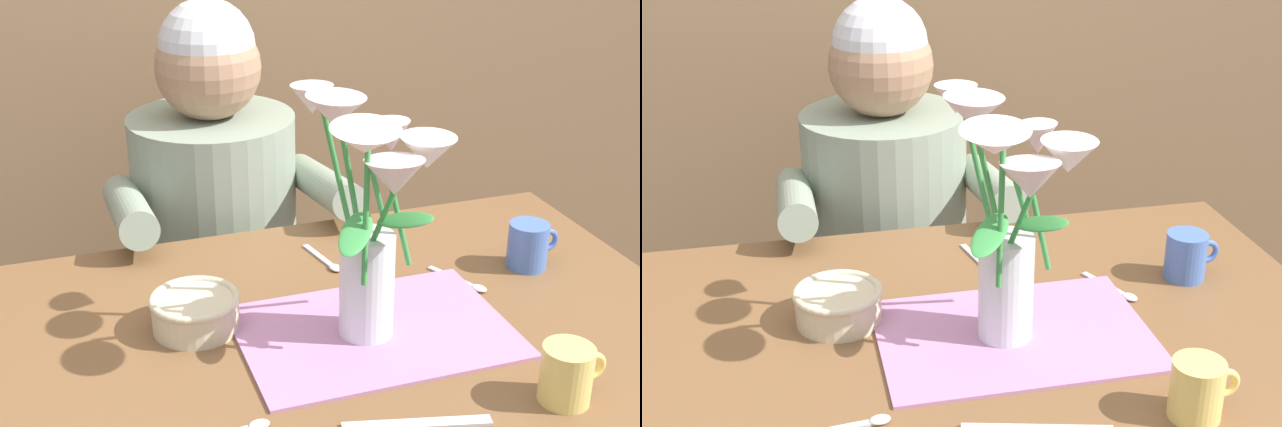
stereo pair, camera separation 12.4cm
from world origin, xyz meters
TOP-DOWN VIEW (x-y plane):
  - dining_table at (0.00, 0.00)m, footprint 1.20×0.80m
  - seated_person at (-0.02, 0.62)m, footprint 0.45×0.47m
  - striped_placemat at (0.09, -0.01)m, footprint 0.40×0.28m
  - flower_vase at (0.08, -0.01)m, footprint 0.23×0.26m
  - ceramic_bowl at (-0.16, 0.09)m, footprint 0.14×0.14m
  - dinner_knife at (0.06, -0.23)m, footprint 0.19×0.06m
  - ceramic_mug at (0.42, 0.11)m, footprint 0.09×0.07m
  - coffee_cup at (0.26, -0.24)m, footprint 0.09×0.07m
  - spoon_0 at (0.29, 0.08)m, footprint 0.06×0.11m
  - spoon_2 at (0.10, 0.23)m, footprint 0.04×0.12m

SIDE VIEW (x-z plane):
  - seated_person at x=-0.02m, z-range 0.00..1.13m
  - dining_table at x=0.00m, z-range 0.27..1.01m
  - striped_placemat at x=0.09m, z-range 0.74..0.74m
  - dinner_knife at x=0.06m, z-range 0.74..0.74m
  - spoon_0 at x=0.29m, z-range 0.74..0.75m
  - spoon_2 at x=0.10m, z-range 0.74..0.75m
  - ceramic_bowl at x=-0.16m, z-range 0.74..0.80m
  - ceramic_mug at x=0.42m, z-range 0.74..0.82m
  - coffee_cup at x=0.26m, z-range 0.74..0.82m
  - flower_vase at x=0.08m, z-range 0.77..1.14m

